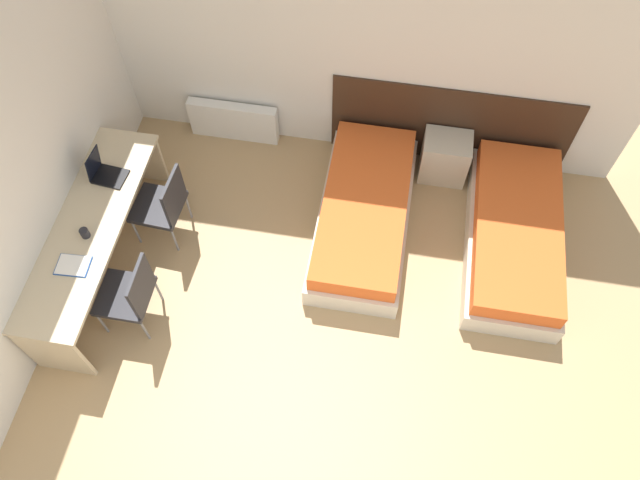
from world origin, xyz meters
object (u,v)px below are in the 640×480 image
at_px(bed_near_window, 364,213).
at_px(nightstand, 445,157).
at_px(chair_near_notebook, 130,293).
at_px(laptop, 104,172).
at_px(bed_near_door, 514,235).
at_px(chair_near_laptop, 163,204).

xyz_separation_m(bed_near_window, nightstand, (0.75, 0.82, 0.05)).
relative_size(bed_near_window, chair_near_notebook, 2.25).
relative_size(bed_near_window, laptop, 6.19).
distance_m(bed_near_window, bed_near_door, 1.51).
height_order(bed_near_window, bed_near_door, same).
distance_m(bed_near_window, laptop, 2.55).
bearing_deg(chair_near_laptop, nightstand, 27.98).
bearing_deg(bed_near_door, nightstand, 132.46).
height_order(bed_near_door, chair_near_laptop, chair_near_laptop).
distance_m(chair_near_laptop, chair_near_notebook, 0.99).
xyz_separation_m(chair_near_laptop, chair_near_notebook, (0.00, -0.99, 0.00)).
height_order(bed_near_window, chair_near_notebook, chair_near_notebook).
distance_m(bed_near_window, chair_near_notebook, 2.40).
bearing_deg(nightstand, bed_near_window, -132.46).
bearing_deg(chair_near_notebook, laptop, 116.77).
bearing_deg(nightstand, bed_near_door, -47.54).
distance_m(chair_near_laptop, laptop, 0.61).
xyz_separation_m(nightstand, chair_near_laptop, (-2.69, -1.23, 0.22)).
bearing_deg(bed_near_window, bed_near_door, 0.00).
bearing_deg(laptop, bed_near_door, 10.40).
distance_m(nightstand, chair_near_laptop, 2.97).
distance_m(bed_near_door, laptop, 4.03).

